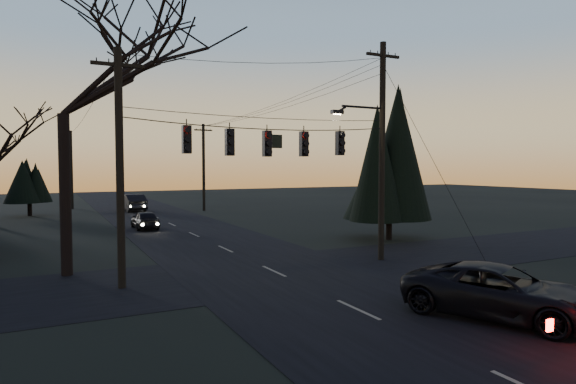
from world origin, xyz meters
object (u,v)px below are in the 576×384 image
bare_tree_left (62,48)px  utility_pole_far_r (204,211)px  evergreen_right (390,161)px  sedan_oncoming_b (133,203)px  sedan_oncoming_a (145,220)px  utility_pole_right (381,260)px  utility_pole_left (122,288)px  suv_near (500,292)px  utility_pole_far_l (72,209)px

bare_tree_left → utility_pole_far_r: bearing=62.1°
evergreen_right → sedan_oncoming_b: 28.22m
sedan_oncoming_a → utility_pole_far_r: bearing=-124.3°
utility_pole_right → bare_tree_left: size_ratio=0.78×
bare_tree_left → sedan_oncoming_a: size_ratio=3.43×
utility_pole_left → bare_tree_left: 9.63m
utility_pole_left → utility_pole_far_r: bearing=67.7°
utility_pole_left → utility_pole_far_r: (11.50, 28.00, 0.00)m
utility_pole_far_r → suv_near: size_ratio=1.58×
bare_tree_left → sedan_oncoming_b: size_ratio=2.60×
utility_pole_left → sedan_oncoming_b: size_ratio=1.72×
sedan_oncoming_a → sedan_oncoming_b: size_ratio=0.76×
suv_near → sedan_oncoming_b: sedan_oncoming_b is taller
utility_pole_far_r → suv_near: bearing=-93.6°
utility_pole_left → utility_pole_far_r: 30.27m
utility_pole_right → utility_pole_far_l: size_ratio=1.25×
utility_pole_far_l → sedan_oncoming_a: 19.98m
utility_pole_right → suv_near: bearing=-105.2°
sedan_oncoming_b → bare_tree_left: bearing=73.2°
utility_pole_right → sedan_oncoming_b: bearing=101.6°
utility_pole_far_r → evergreen_right: evergreen_right is taller
utility_pole_far_l → suv_near: (9.20, -44.45, 0.75)m
utility_pole_right → bare_tree_left: (-13.18, 3.07, 8.98)m
suv_near → utility_pole_left: bearing=112.4°
evergreen_right → sedan_oncoming_a: (-12.07, 11.54, -4.04)m
utility_pole_far_l → sedan_oncoming_b: bearing=-45.5°
utility_pole_far_r → evergreen_right: (4.32, -23.16, 4.67)m
bare_tree_left → sedan_oncoming_a: 16.62m
utility_pole_far_r → suv_near: utility_pole_far_r is taller
sedan_oncoming_b → utility_pole_far_l: bearing=-48.4°
evergreen_right → suv_near: 15.36m
utility_pole_right → sedan_oncoming_a: utility_pole_right is taller
sedan_oncoming_b → suv_near: bearing=93.0°
utility_pole_right → suv_near: utility_pole_right is taller
utility_pole_far_l → sedan_oncoming_a: size_ratio=2.14×
suv_near → sedan_oncoming_a: size_ratio=1.44×
sedan_oncoming_a → suv_near: bearing=101.8°
utility_pole_far_l → evergreen_right: (15.82, -31.16, 4.67)m
bare_tree_left → sedan_oncoming_a: bearing=67.8°
utility_pole_left → suv_near: 12.52m
utility_pole_far_r → utility_pole_right: bearing=-90.0°
utility_pole_left → sedan_oncoming_a: utility_pole_left is taller
utility_pole_left → sedan_oncoming_a: bearing=77.1°
evergreen_right → sedan_oncoming_a: bearing=136.3°
utility_pole_far_l → evergreen_right: 35.26m
utility_pole_right → sedan_oncoming_b: 31.35m
utility_pole_left → bare_tree_left: (-1.68, 3.07, 8.98)m
utility_pole_left → sedan_oncoming_b: 31.15m
utility_pole_right → utility_pole_far_l: (-11.50, 36.00, 0.00)m
utility_pole_right → bare_tree_left: 16.24m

